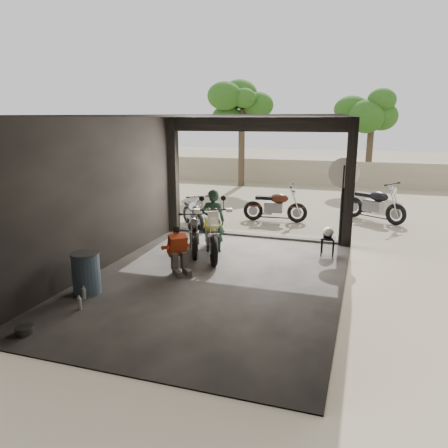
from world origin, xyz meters
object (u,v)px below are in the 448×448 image
Objects in this scene: outside_bike_b at (275,203)px; outside_bike_c at (375,201)px; left_bike at (194,231)px; mechanic at (179,252)px; outside_bike_a at (193,211)px; sign_post at (343,188)px; stool at (328,240)px; helmet at (328,232)px; rider at (213,221)px; oil_drum at (86,274)px; main_bike at (211,230)px.

outside_bike_c is (2.96, 1.06, 0.05)m from outside_bike_b.
mechanic is at bearing -102.49° from left_bike.
outside_bike_b is 5.43m from mechanic.
outside_bike_a is 4.45m from sign_post.
left_bike is 3.56× the size of stool.
outside_bike_a is 2.64m from outside_bike_b.
left_bike is 2.51m from outside_bike_a.
stool is (4.07, -1.60, -0.14)m from outside_bike_a.
mechanic is 3.54× the size of helmet.
stool is at bearing 176.57° from rider.
outside_bike_c is at bearing 15.87° from mechanic.
outside_bike_b is 0.78× the size of sign_post.
outside_bike_b is 6.41× the size of helmet.
oil_drum is (-1.18, -1.53, -0.09)m from mechanic.
rider is (-0.07, 0.34, 0.13)m from main_bike.
mechanic is 1.93m from oil_drum.
left_bike reaches higher than outside_bike_a.
main_bike is 1.26× the size of outside_bike_a.
outside_bike_c is at bearing 82.43° from sign_post.
rider is 2.73m from helmet.
helmet is at bearing 43.61° from oil_drum.
rider is at bearing -3.24° from left_bike.
rider is at bearing 174.00° from outside_bike_c.
outside_bike_b reaches higher than mechanic.
stool is 0.20× the size of sign_post.
outside_bike_c reaches higher than oil_drum.
sign_post is at bearing -49.22° from outside_bike_a.
mechanic is (-0.23, -1.33, -0.16)m from main_bike.
oil_drum is at bearing -145.20° from helmet.
helmet is at bearing -4.01° from mechanic.
outside_bike_c reaches higher than mechanic.
rider is 1.60× the size of mechanic.
helmet is (2.59, 0.94, -0.07)m from main_bike.
sign_post is (-0.83, -3.23, 0.86)m from outside_bike_c.
left_bike reaches higher than oil_drum.
oil_drum is at bearing -136.70° from stool.
outside_bike_a reaches higher than helmet.
outside_bike_b is (0.69, 4.02, -0.05)m from main_bike.
outside_bike_a is 1.57× the size of mechanic.
left_bike is 5.80× the size of helmet.
sign_post is at bearing 48.07° from oil_drum.
outside_bike_c is 7.49m from mechanic.
main_bike is at bearing -43.06° from left_bike.
sign_post is (2.82, 1.84, 0.86)m from main_bike.
mechanic is at bearing -112.38° from outside_bike_a.
rider is (0.44, 0.16, 0.24)m from left_bike.
stool is at bearing -96.55° from sign_post.
stool is at bearing -4.50° from mechanic.
left_bike is at bearing 135.72° from main_bike.
oil_drum is (-1.41, -2.86, -0.25)m from main_bike.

